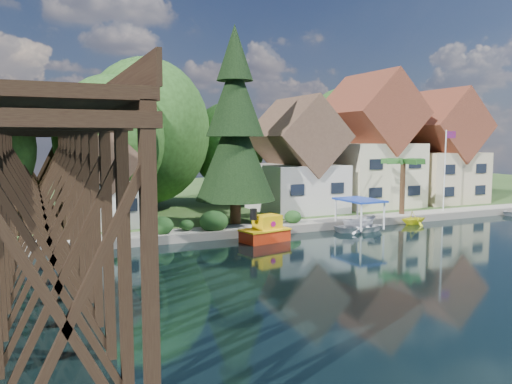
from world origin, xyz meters
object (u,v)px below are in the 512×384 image
at_px(house_right, 438,154).
at_px(tugboat, 265,231).
at_px(trestle_bridge, 41,175).
at_px(boat_white_a, 360,226).
at_px(shed, 107,185).
at_px(boat_canopy, 359,217).
at_px(house_center, 369,149).
at_px(boat_yellow, 414,217).
at_px(conifer, 235,129).
at_px(palm_tree, 403,163).
at_px(flagpole, 446,162).
at_px(house_left, 296,163).

height_order(house_right, tugboat, house_right).
xyz_separation_m(trestle_bridge, boat_white_a, (23.61, 1.19, -4.92)).
relative_size(shed, boat_white_a, 1.88).
xyz_separation_m(trestle_bridge, shed, (5.00, 9.33, -1.52)).
bearing_deg(boat_canopy, trestle_bridge, -175.87).
relative_size(house_center, boat_yellow, 5.74).
xyz_separation_m(trestle_bridge, house_center, (32.00, 11.33, 1.07)).
bearing_deg(tugboat, boat_canopy, 6.37).
bearing_deg(conifer, boat_white_a, -29.01).
height_order(palm_tree, flagpole, flagpole).
bearing_deg(trestle_bridge, tugboat, 2.77).
bearing_deg(palm_tree, boat_white_a, -155.07).
height_order(flagpole, tugboat, flagpole).
bearing_deg(conifer, boat_canopy, -25.66).
bearing_deg(shed, house_center, 4.24).
xyz_separation_m(house_right, conifer, (-26.29, -4.70, 2.44)).
bearing_deg(palm_tree, shed, 169.24).
xyz_separation_m(house_center, boat_canopy, (-8.13, -9.60, -5.32)).
distance_m(palm_tree, boat_canopy, 8.41).
bearing_deg(conifer, tugboat, -88.35).
relative_size(flagpole, boat_white_a, 1.87).
relative_size(conifer, boat_yellow, 6.63).
xyz_separation_m(house_center, boat_white_a, (-8.39, -10.14, -5.98)).
height_order(house_left, house_center, house_center).
bearing_deg(trestle_bridge, house_right, 14.79).
bearing_deg(flagpole, palm_tree, 178.70).
distance_m(house_left, house_right, 18.01).
bearing_deg(house_left, trestle_bridge, -154.79).
distance_m(house_left, flagpole, 14.33).
height_order(house_right, conifer, conifer).
xyz_separation_m(palm_tree, boat_yellow, (-0.81, -2.48, -4.64)).
distance_m(trestle_bridge, shed, 10.69).
distance_m(conifer, boat_canopy, 12.41).
bearing_deg(house_center, palm_tree, -101.19).
xyz_separation_m(house_center, shed, (-27.00, -2.00, -2.59)).
relative_size(trestle_bridge, boat_white_a, 10.60).
height_order(tugboat, boat_canopy, boat_canopy).
distance_m(boat_canopy, boat_yellow, 5.98).
bearing_deg(house_center, boat_white_a, -129.60).
xyz_separation_m(trestle_bridge, flagpole, (35.77, 4.34, -0.06)).
bearing_deg(boat_yellow, house_center, -8.12).
height_order(house_left, boat_yellow, house_left).
height_order(house_center, boat_yellow, house_center).
xyz_separation_m(house_left, boat_canopy, (0.87, -9.10, -4.04)).
relative_size(house_center, flagpole, 1.78).
relative_size(flagpole, tugboat, 2.04).
relative_size(house_left, shed, 1.40).
bearing_deg(house_center, house_right, -3.18).
bearing_deg(shed, tugboat, -41.11).
height_order(tugboat, boat_yellow, tugboat).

